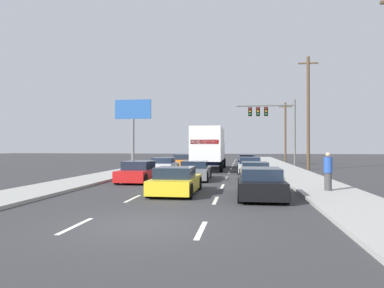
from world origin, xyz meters
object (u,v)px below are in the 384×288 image
(car_gray, at_px, (195,171))
(car_black, at_px, (261,184))
(car_silver, at_px, (249,166))
(pedestrian_near_corner, at_px, (328,171))
(car_yellow, at_px, (176,181))
(car_tan, at_px, (255,172))
(car_blue, at_px, (247,162))
(car_white, at_px, (164,166))
(car_red, at_px, (139,172))
(utility_pole_mid, at_px, (308,112))
(utility_pole_far, at_px, (285,131))
(car_orange, at_px, (183,161))
(roadside_billboard, at_px, (133,118))
(traffic_signal_mast, at_px, (268,116))
(box_truck, at_px, (209,146))

(car_gray, xyz_separation_m, car_black, (3.75, -7.42, 0.02))
(car_silver, distance_m, pedestrian_near_corner, 12.21)
(car_yellow, xyz_separation_m, car_tan, (3.77, 6.36, -0.01))
(car_blue, xyz_separation_m, pedestrian_near_corner, (3.34, -19.77, 0.42))
(car_white, distance_m, car_red, 7.26)
(utility_pole_mid, height_order, utility_pole_far, utility_pole_mid)
(car_orange, height_order, car_gray, car_orange)
(roadside_billboard, bearing_deg, car_red, -71.44)
(car_blue, distance_m, pedestrian_near_corner, 20.06)
(roadside_billboard, bearing_deg, car_gray, -61.45)
(car_red, bearing_deg, car_white, 90.66)
(pedestrian_near_corner, bearing_deg, car_orange, 117.30)
(car_white, distance_m, utility_pole_far, 25.31)
(traffic_signal_mast, relative_size, utility_pole_far, 0.88)
(car_white, relative_size, box_truck, 0.45)
(car_white, distance_m, car_black, 14.76)
(car_blue, relative_size, pedestrian_near_corner, 2.36)
(car_orange, xyz_separation_m, car_blue, (6.58, 0.56, -0.01))
(car_gray, bearing_deg, car_yellow, -89.99)
(car_blue, distance_m, utility_pole_mid, 7.88)
(box_truck, height_order, roadside_billboard, roadside_billboard)
(car_orange, distance_m, box_truck, 5.49)
(car_red, xyz_separation_m, traffic_signal_mast, (9.05, 18.53, 4.85))
(car_yellow, bearing_deg, car_gray, 90.01)
(car_blue, xyz_separation_m, car_silver, (0.07, -8.02, -0.01))
(car_orange, xyz_separation_m, car_tan, (6.83, -13.79, -0.05))
(car_black, height_order, traffic_signal_mast, traffic_signal_mast)
(car_orange, distance_m, car_black, 21.98)
(utility_pole_mid, height_order, pedestrian_near_corner, utility_pole_mid)
(car_red, relative_size, car_gray, 0.99)
(car_red, bearing_deg, car_blue, 66.89)
(car_gray, height_order, utility_pole_mid, utility_pole_mid)
(car_white, relative_size, car_silver, 1.04)
(car_blue, xyz_separation_m, car_tan, (0.26, -14.35, -0.04))
(car_tan, height_order, traffic_signal_mast, traffic_signal_mast)
(car_red, height_order, car_black, car_red)
(car_tan, bearing_deg, car_yellow, -120.66)
(car_red, relative_size, car_tan, 0.99)
(car_red, relative_size, utility_pole_far, 0.54)
(utility_pole_far, bearing_deg, traffic_signal_mast, -106.25)
(car_red, height_order, car_tan, car_red)
(car_gray, height_order, utility_pole_far, utility_pole_far)
(car_orange, relative_size, car_tan, 0.96)
(car_white, relative_size, car_black, 0.93)
(car_blue, relative_size, utility_pole_mid, 0.40)
(car_blue, distance_m, roadside_billboard, 14.90)
(car_blue, relative_size, traffic_signal_mast, 0.57)
(car_tan, distance_m, traffic_signal_mast, 17.93)
(car_orange, height_order, car_tan, car_orange)
(car_tan, height_order, pedestrian_near_corner, pedestrian_near_corner)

